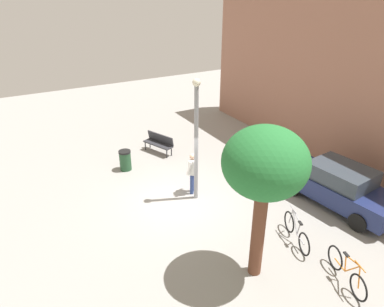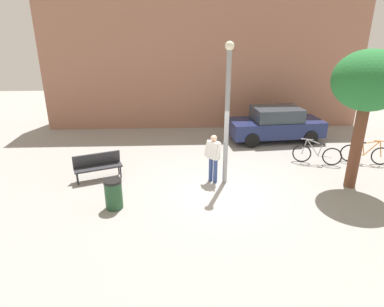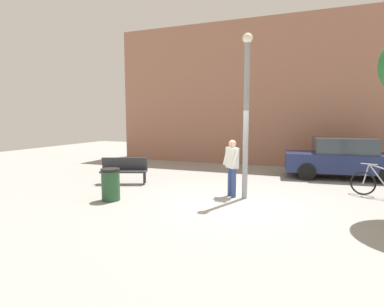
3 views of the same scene
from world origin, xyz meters
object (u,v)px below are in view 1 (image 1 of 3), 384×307
(lamppost, at_px, (196,135))
(trash_bin, at_px, (125,160))
(person_by_lamppost, at_px, (192,170))
(bicycle_orange, at_px, (346,271))
(bicycle_silver, at_px, (296,232))
(plaza_tree, at_px, (265,166))
(park_bench, at_px, (159,142))
(parked_car_navy, at_px, (339,186))

(lamppost, distance_m, trash_bin, 4.35)
(trash_bin, bearing_deg, lamppost, 24.12)
(person_by_lamppost, bearing_deg, lamppost, -9.80)
(bicycle_orange, xyz_separation_m, trash_bin, (-9.12, -2.96, 0.07))
(bicycle_silver, bearing_deg, person_by_lamppost, -161.47)
(plaza_tree, distance_m, bicycle_orange, 3.88)
(person_by_lamppost, distance_m, trash_bin, 3.51)
(bicycle_silver, bearing_deg, plaza_tree, -78.94)
(plaza_tree, xyz_separation_m, bicycle_orange, (1.53, 1.90, -3.02))
(park_bench, height_order, trash_bin, park_bench)
(person_by_lamppost, relative_size, parked_car_navy, 0.38)
(lamppost, bearing_deg, park_bench, 173.73)
(park_bench, bearing_deg, person_by_lamppost, -5.91)
(lamppost, bearing_deg, bicycle_silver, 21.25)
(lamppost, distance_m, bicycle_silver, 4.58)
(lamppost, xyz_separation_m, person_by_lamppost, (-0.40, 0.07, -1.62))
(lamppost, relative_size, plaza_tree, 1.04)
(parked_car_navy, relative_size, trash_bin, 4.82)
(bicycle_orange, bearing_deg, park_bench, -174.67)
(park_bench, bearing_deg, trash_bin, -66.41)
(park_bench, distance_m, plaza_tree, 9.00)
(person_by_lamppost, xyz_separation_m, bicycle_orange, (6.05, 1.34, -0.58))
(plaza_tree, bearing_deg, lamppost, 173.29)
(person_by_lamppost, bearing_deg, bicycle_orange, 12.51)
(park_bench, bearing_deg, lamppost, -6.27)
(person_by_lamppost, height_order, park_bench, person_by_lamppost)
(park_bench, bearing_deg, plaza_tree, -6.48)
(person_by_lamppost, bearing_deg, parked_car_navy, 51.91)
(bicycle_silver, bearing_deg, park_bench, -173.10)
(bicycle_silver, bearing_deg, bicycle_orange, -1.39)
(person_by_lamppost, height_order, plaza_tree, plaza_tree)
(parked_car_navy, bearing_deg, bicycle_silver, -73.96)
(plaza_tree, height_order, bicycle_orange, plaza_tree)
(bicycle_orange, height_order, parked_car_navy, parked_car_navy)
(bicycle_silver, xyz_separation_m, bicycle_orange, (1.91, -0.05, -0.00))
(bicycle_silver, distance_m, parked_car_navy, 2.99)
(lamppost, xyz_separation_m, park_bench, (-4.35, 0.48, -2.04))
(bicycle_silver, distance_m, trash_bin, 7.81)
(bicycle_orange, bearing_deg, bicycle_silver, 178.61)
(bicycle_orange, distance_m, parked_car_navy, 4.00)
(park_bench, height_order, plaza_tree, plaza_tree)
(trash_bin, bearing_deg, bicycle_orange, 18.00)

